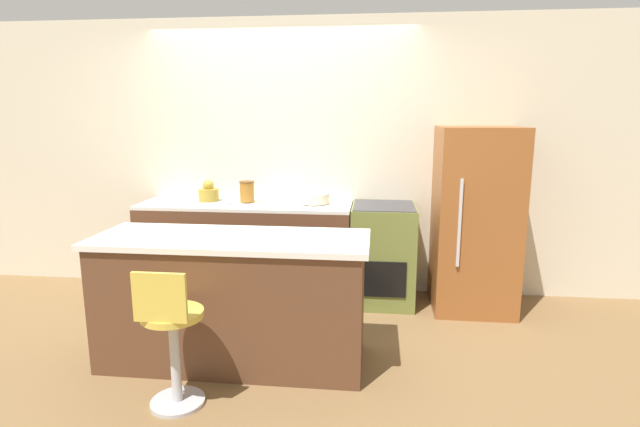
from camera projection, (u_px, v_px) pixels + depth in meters
The scene contains 10 objects.
ground_plane at pixel (271, 310), 4.46m from camera, with size 14.00×14.00×0.00m, color brown.
wall_back at pixel (283, 158), 4.84m from camera, with size 8.00×0.06×2.60m.
back_counter at pixel (247, 250), 4.72m from camera, with size 1.96×0.61×0.91m.
kitchen_island at pixel (233, 299), 3.46m from camera, with size 1.88×0.68×0.90m.
oven_range at pixel (383, 254), 4.57m from camera, with size 0.57×0.62×0.91m.
refrigerator at pixel (475, 220), 4.38m from camera, with size 0.69×0.72×1.61m.
stool_chair at pixel (172, 339), 2.91m from camera, with size 0.36×0.36×0.88m.
kettle at pixel (209, 193), 4.68m from camera, with size 0.19×0.19×0.20m.
mixing_bowl at pixel (314, 198), 4.58m from camera, with size 0.28×0.28×0.09m.
canister_jar at pixel (247, 191), 4.64m from camera, with size 0.14×0.14×0.19m.
Camera 1 is at (0.90, -4.12, 1.73)m, focal length 28.00 mm.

